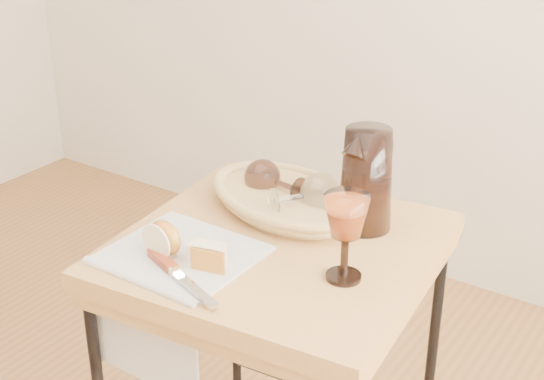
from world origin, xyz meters
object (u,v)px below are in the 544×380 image
Objects in this scene: tea_towel at (182,254)px; goblet_lying_b at (301,196)px; bread_basket at (286,201)px; pitcher at (366,179)px; wine_goblet at (345,238)px; table_knife at (179,274)px; goblet_lying_a at (278,183)px; apple_half at (165,238)px.

goblet_lying_b reaches higher than tea_towel.
pitcher is at bearing 23.91° from bread_basket.
tea_towel is at bearing -128.40° from pitcher.
tea_towel is 1.61× the size of wine_goblet.
table_knife is at bearing -116.10° from pitcher.
apple_half is at bearing 87.91° from goblet_lying_a.
tea_towel is at bearing -87.64° from bread_basket.
pitcher reaches higher than apple_half.
wine_goblet is (0.24, -0.17, 0.06)m from bread_basket.
pitcher is at bearing -169.00° from goblet_lying_a.
table_knife is (0.03, -0.36, -0.04)m from goblet_lying_a.
apple_half is 0.35× the size of table_knife.
tea_towel is 0.40m from pitcher.
goblet_lying_a is at bearing 86.06° from apple_half.
bread_basket is at bearing 78.34° from tea_towel.
apple_half is at bearing -133.85° from tea_towel.
tea_towel is at bearing -161.49° from wine_goblet.
goblet_lying_b is 0.31m from apple_half.
pitcher is at bearing 84.86° from table_knife.
apple_half is 0.10m from table_knife.
bread_basket is 4.37× the size of apple_half.
tea_towel is 3.51× the size of apple_half.
goblet_lying_b reaches higher than apple_half.
goblet_lying_b reaches higher than goblet_lying_a.
pitcher reaches higher than goblet_lying_a.
goblet_lying_b is at bearing -7.17° from bread_basket.
apple_half is at bearing -128.91° from pitcher.
goblet_lying_b is at bearing -159.28° from pitcher.
table_knife is at bearing -76.12° from bread_basket.
apple_half is at bearing -171.95° from goblet_lying_b.
apple_half reaches higher than bread_basket.
tea_towel is at bearing -169.85° from goblet_lying_b.
tea_towel is 0.28m from goblet_lying_b.
wine_goblet reaches higher than goblet_lying_b.
table_knife is (0.05, -0.07, 0.01)m from tea_towel.
goblet_lying_a is 0.21m from pitcher.
pitcher is 1.50× the size of wine_goblet.
tea_towel is at bearing 91.45° from goblet_lying_a.
tea_towel is 0.05m from apple_half.
pitcher is 1.15× the size of table_knife.
bread_basket is 2.60× the size of goblet_lying_a.
goblet_lying_a is (0.03, 0.29, 0.05)m from tea_towel.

